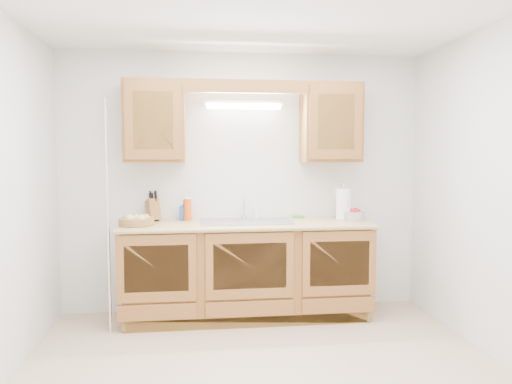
{
  "coord_description": "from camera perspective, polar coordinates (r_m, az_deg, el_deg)",
  "views": [
    {
      "loc": [
        -0.47,
        -3.35,
        1.54
      ],
      "look_at": [
        0.05,
        0.85,
        1.21
      ],
      "focal_mm": 35.0,
      "sensor_mm": 36.0,
      "label": 1
    }
  ],
  "objects": [
    {
      "name": "base_cabinets",
      "position": [
        4.71,
        -1.11,
        -9.01
      ],
      "size": [
        2.2,
        0.6,
        0.86
      ],
      "primitive_type": "cube",
      "color": "brown",
      "rests_on": "ground"
    },
    {
      "name": "orange_canister",
      "position": [
        4.75,
        -7.83,
        -1.94
      ],
      "size": [
        0.08,
        0.08,
        0.22
      ],
      "rotation": [
        0.0,
        0.0,
        -0.16
      ],
      "color": "#D5480B",
      "rests_on": "countertop"
    },
    {
      "name": "fluorescent_fixture",
      "position": [
        4.82,
        -1.41,
        9.95
      ],
      "size": [
        0.76,
        0.08,
        0.08
      ],
      "color": "white",
      "rests_on": "room"
    },
    {
      "name": "fruit_basket",
      "position": [
        4.55,
        -13.5,
        -3.17
      ],
      "size": [
        0.35,
        0.35,
        0.1
      ],
      "rotation": [
        0.0,
        0.0,
        0.15
      ],
      "color": "#9C723F",
      "rests_on": "countertop"
    },
    {
      "name": "valance",
      "position": [
        4.61,
        -1.13,
        11.98
      ],
      "size": [
        2.2,
        0.05,
        0.12
      ],
      "primitive_type": "cube",
      "color": "brown",
      "rests_on": "room"
    },
    {
      "name": "soap_bottle",
      "position": [
        4.8,
        -8.22,
        -2.06
      ],
      "size": [
        0.09,
        0.09,
        0.19
      ],
      "primitive_type": "imported",
      "rotation": [
        0.0,
        0.0,
        -0.06
      ],
      "color": "#214BA8",
      "rests_on": "countertop"
    },
    {
      "name": "outlet_plate",
      "position": [
        5.06,
        9.28,
        0.03
      ],
      "size": [
        0.08,
        0.01,
        0.12
      ],
      "primitive_type": "cube",
      "color": "white",
      "rests_on": "room"
    },
    {
      "name": "wire_shelf_pole",
      "position": [
        4.38,
        -16.57,
        -2.77
      ],
      "size": [
        0.03,
        0.03,
        2.0
      ],
      "primitive_type": "cylinder",
      "color": "silver",
      "rests_on": "ground"
    },
    {
      "name": "sponge",
      "position": [
        4.94,
        4.84,
        -2.85
      ],
      "size": [
        0.12,
        0.09,
        0.02
      ],
      "rotation": [
        0.0,
        0.0,
        -0.12
      ],
      "color": "#CC333F",
      "rests_on": "countertop"
    },
    {
      "name": "room",
      "position": [
        3.4,
        0.96,
        -0.4
      ],
      "size": [
        3.52,
        3.5,
        2.5
      ],
      "color": "tan",
      "rests_on": "ground"
    },
    {
      "name": "knife_block",
      "position": [
        4.81,
        -11.67,
        -1.96
      ],
      "size": [
        0.16,
        0.19,
        0.3
      ],
      "rotation": [
        0.0,
        0.0,
        0.43
      ],
      "color": "brown",
      "rests_on": "countertop"
    },
    {
      "name": "countertop",
      "position": [
        4.61,
        -1.1,
        -3.73
      ],
      "size": [
        2.3,
        0.63,
        0.04
      ],
      "primitive_type": "cube",
      "color": "tan",
      "rests_on": "base_cabinets"
    },
    {
      "name": "upper_cabinet_right",
      "position": [
        4.87,
        8.54,
        7.8
      ],
      "size": [
        0.55,
        0.33,
        0.75
      ],
      "primitive_type": "cube",
      "color": "brown",
      "rests_on": "room"
    },
    {
      "name": "upper_cabinet_left",
      "position": [
        4.71,
        -11.5,
        7.88
      ],
      "size": [
        0.55,
        0.33,
        0.75
      ],
      "primitive_type": "cube",
      "color": "brown",
      "rests_on": "room"
    },
    {
      "name": "paper_towel",
      "position": [
        4.84,
        9.96,
        -1.4
      ],
      "size": [
        0.17,
        0.17,
        0.35
      ],
      "rotation": [
        0.0,
        0.0,
        0.3
      ],
      "color": "silver",
      "rests_on": "countertop"
    },
    {
      "name": "sink",
      "position": [
        4.64,
        -1.12,
        -4.33
      ],
      "size": [
        0.84,
        0.46,
        0.36
      ],
      "color": "#9E9EA3",
      "rests_on": "countertop"
    },
    {
      "name": "apple_bowl",
      "position": [
        4.86,
        11.05,
        -2.56
      ],
      "size": [
        0.22,
        0.22,
        0.12
      ],
      "rotation": [
        0.0,
        0.0,
        0.01
      ],
      "color": "silver",
      "rests_on": "countertop"
    }
  ]
}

